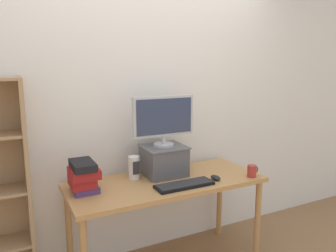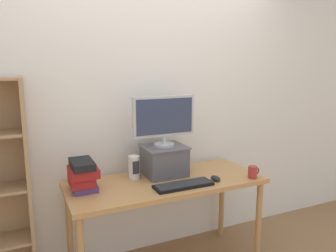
# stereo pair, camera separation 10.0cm
# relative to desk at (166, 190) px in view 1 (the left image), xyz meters

# --- Properties ---
(back_wall) EXTENTS (7.00, 0.08, 2.60)m
(back_wall) POSITION_rel_desk_xyz_m (0.00, 0.41, 0.61)
(back_wall) COLOR silver
(back_wall) RESTS_ON ground_plane
(desk) EXTENTS (1.56, 0.64, 0.77)m
(desk) POSITION_rel_desk_xyz_m (0.00, 0.00, 0.00)
(desk) COLOR #B7844C
(desk) RESTS_ON ground_plane
(riser_box) EXTENTS (0.35, 0.32, 0.25)m
(riser_box) POSITION_rel_desk_xyz_m (0.04, 0.13, 0.21)
(riser_box) COLOR #515156
(riser_box) RESTS_ON desk
(computer_monitor) EXTENTS (0.53, 0.17, 0.41)m
(computer_monitor) POSITION_rel_desk_xyz_m (0.04, 0.13, 0.56)
(computer_monitor) COLOR #B7B7BA
(computer_monitor) RESTS_ON riser_box
(keyboard) EXTENTS (0.46, 0.16, 0.02)m
(keyboard) POSITION_rel_desk_xyz_m (0.06, -0.18, 0.10)
(keyboard) COLOR black
(keyboard) RESTS_ON desk
(computer_mouse) EXTENTS (0.06, 0.10, 0.04)m
(computer_mouse) POSITION_rel_desk_xyz_m (0.36, -0.17, 0.10)
(computer_mouse) COLOR black
(computer_mouse) RESTS_ON desk
(book_stack) EXTENTS (0.20, 0.26, 0.23)m
(book_stack) POSITION_rel_desk_xyz_m (-0.64, 0.06, 0.20)
(book_stack) COLOR #4C336B
(book_stack) RESTS_ON desk
(coffee_mug) EXTENTS (0.10, 0.07, 0.10)m
(coffee_mug) POSITION_rel_desk_xyz_m (0.67, -0.24, 0.13)
(coffee_mug) COLOR #9E2D28
(coffee_mug) RESTS_ON desk
(desk_speaker) EXTENTS (0.09, 0.10, 0.19)m
(desk_speaker) POSITION_rel_desk_xyz_m (-0.21, 0.16, 0.18)
(desk_speaker) COLOR silver
(desk_speaker) RESTS_ON desk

